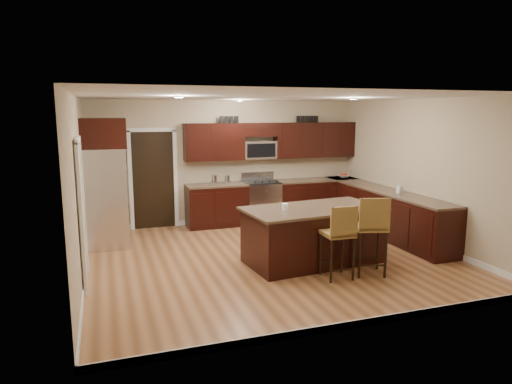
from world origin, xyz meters
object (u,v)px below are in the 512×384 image
object	(u,v)px
stool_mid	(340,233)
refrigerator	(105,181)
range	(261,202)
island	(313,237)
stool_right	(372,227)

from	to	relation	value
stool_mid	refrigerator	world-z (taller)	refrigerator
range	refrigerator	world-z (taller)	refrigerator
island	range	bearing A→B (deg)	82.23
range	island	xyz separation A→B (m)	(-0.11, -2.88, -0.04)
island	stool_mid	size ratio (longest dim) A/B	2.08
stool_right	refrigerator	bearing A→B (deg)	158.33
island	stool_right	bearing A→B (deg)	-62.38
island	stool_mid	xyz separation A→B (m)	(0.02, -0.85, 0.27)
range	stool_mid	distance (m)	3.74
stool_right	refrigerator	distance (m)	4.79
range	stool_right	distance (m)	3.77
stool_mid	stool_right	distance (m)	0.54
stool_right	stool_mid	bearing A→B (deg)	-163.64
island	stool_mid	distance (m)	0.89
island	stool_right	distance (m)	1.07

